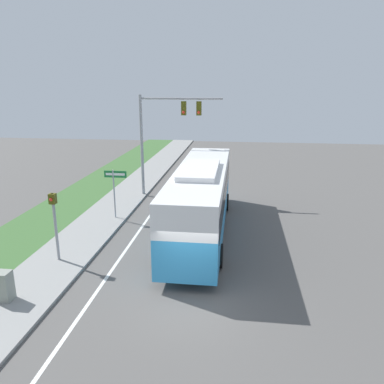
% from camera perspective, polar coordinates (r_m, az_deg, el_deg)
% --- Properties ---
extents(ground_plane, '(80.00, 80.00, 0.00)m').
position_cam_1_polar(ground_plane, '(14.12, -0.25, -16.25)').
color(ground_plane, '#565451').
extents(sidewalk, '(2.80, 80.00, 0.12)m').
position_cam_1_polar(sidewalk, '(16.00, -23.50, -13.29)').
color(sidewalk, gray).
rests_on(sidewalk, ground_plane).
extents(lane_divider_near, '(0.14, 30.00, 0.01)m').
position_cam_1_polar(lane_divider_near, '(14.95, -14.55, -14.82)').
color(lane_divider_near, silver).
rests_on(lane_divider_near, ground_plane).
extents(bus, '(2.63, 12.40, 3.73)m').
position_cam_1_polar(bus, '(19.32, 1.44, -0.50)').
color(bus, '#3393D1').
rests_on(bus, ground_plane).
extents(signal_gantry, '(5.58, 0.41, 6.94)m').
position_cam_1_polar(signal_gantry, '(25.48, -4.26, 9.99)').
color(signal_gantry, '#939399').
rests_on(signal_gantry, ground_plane).
extents(pedestrian_signal, '(0.28, 0.34, 3.14)m').
position_cam_1_polar(pedestrian_signal, '(17.04, -20.23, -3.51)').
color(pedestrian_signal, '#939399').
rests_on(pedestrian_signal, ground_plane).
extents(street_sign, '(1.30, 0.08, 2.94)m').
position_cam_1_polar(street_sign, '(21.71, -11.69, 0.99)').
color(street_sign, '#939399').
rests_on(street_sign, ground_plane).
extents(utility_cabinet, '(0.59, 0.49, 1.10)m').
position_cam_1_polar(utility_cabinet, '(15.23, -26.82, -12.66)').
color(utility_cabinet, gray).
rests_on(utility_cabinet, sidewalk).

